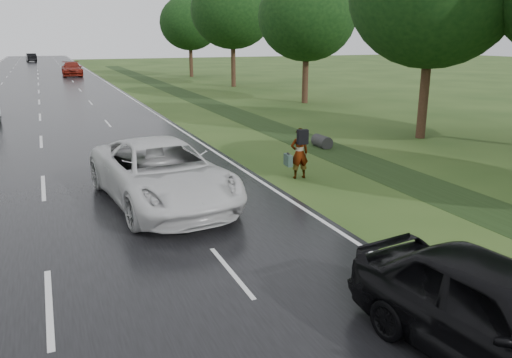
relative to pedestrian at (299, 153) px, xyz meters
The scene contains 13 objects.
ground 10.13m from the pedestrian, 144.16° to the right, with size 220.00×220.00×0.00m, color #264016.
road 39.95m from the pedestrian, 101.81° to the left, with size 14.00×180.00×0.04m, color black.
edge_stripe_east 39.13m from the pedestrian, 92.09° to the left, with size 0.12×180.00×0.01m, color silver.
center_line 39.95m from the pedestrian, 101.81° to the left, with size 0.12×180.00×0.01m, color silver.
drainage_ditch 13.26m from the pedestrian, 75.45° to the left, with size 2.20×120.00×0.56m.
tree_east_c 21.34m from the pedestrian, 61.02° to the left, with size 7.00×7.00×9.29m.
tree_east_d 34.08m from the pedestrian, 73.31° to the left, with size 8.00×8.00×10.76m.
tree_east_f 47.34m from the pedestrian, 78.57° to the left, with size 7.20×7.20×9.62m.
pedestrian is the anchor object (origin of this frame).
white_pickup 5.03m from the pedestrian, 169.63° to the right, with size 2.99×6.48×1.80m, color silver.
dark_sedan 10.55m from the pedestrian, 101.91° to the right, with size 1.95×4.85×1.65m, color black.
far_car_red 52.98m from the pedestrian, 94.51° to the left, with size 2.40×5.90×1.71m, color maroon.
far_car_dark 95.49m from the pedestrian, 95.51° to the left, with size 1.71×4.92×1.62m, color black.
Camera 1 is at (0.30, -8.86, 4.72)m, focal length 35.00 mm.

